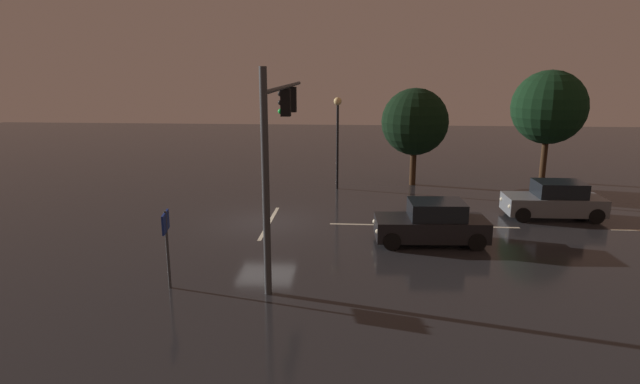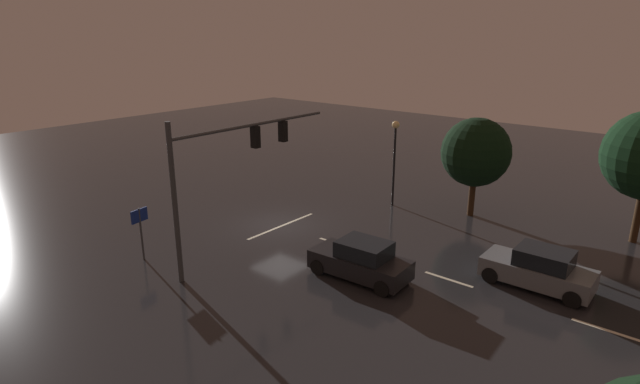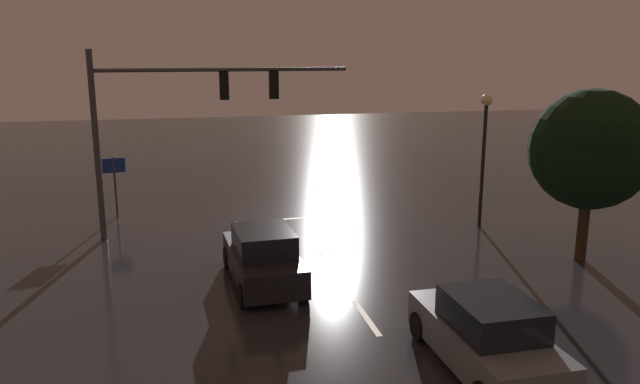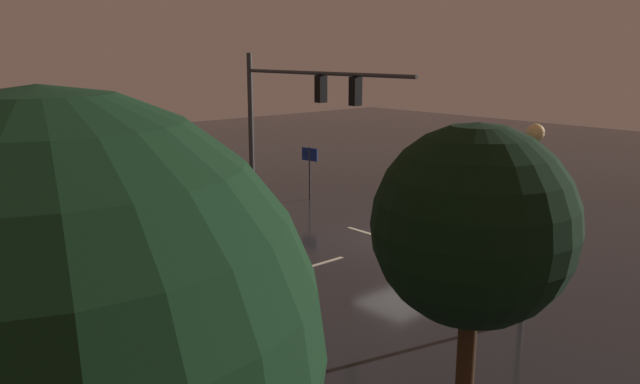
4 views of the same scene
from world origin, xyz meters
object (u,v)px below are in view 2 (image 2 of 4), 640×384
object	(u,v)px
car_approaching	(361,261)
tree_left_near	(476,152)
car_distant	(539,269)
route_sign	(140,223)
street_lamp_left_kerb	(395,147)
traffic_signal_assembly	(229,159)

from	to	relation	value
car_approaching	tree_left_near	size ratio (longest dim) A/B	0.79
car_distant	route_sign	xyz separation A→B (m)	(8.86, -14.85, 1.01)
car_distant	street_lamp_left_kerb	xyz separation A→B (m)	(-5.08, -10.14, 2.79)
car_distant	tree_left_near	distance (m)	9.11
tree_left_near	street_lamp_left_kerb	bearing A→B (deg)	-72.75
traffic_signal_assembly	car_approaching	world-z (taller)	traffic_signal_assembly
traffic_signal_assembly	street_lamp_left_kerb	size ratio (longest dim) A/B	1.79
car_approaching	tree_left_near	xyz separation A→B (m)	(-10.41, 0.32, 2.88)
traffic_signal_assembly	car_approaching	distance (m)	7.19
traffic_signal_assembly	tree_left_near	distance (m)	13.92
traffic_signal_assembly	route_sign	xyz separation A→B (m)	(2.77, -3.14, -2.93)
traffic_signal_assembly	street_lamp_left_kerb	distance (m)	11.35
car_approaching	car_distant	size ratio (longest dim) A/B	1.01
street_lamp_left_kerb	route_sign	size ratio (longest dim) A/B	2.05
route_sign	traffic_signal_assembly	bearing A→B (deg)	131.35
traffic_signal_assembly	car_approaching	xyz separation A→B (m)	(-2.13, 5.63, -3.94)
tree_left_near	car_approaching	bearing A→B (deg)	-1.74
car_approaching	street_lamp_left_kerb	bearing A→B (deg)	-155.83
route_sign	tree_left_near	bearing A→B (deg)	149.30
traffic_signal_assembly	car_distant	size ratio (longest dim) A/B	2.09
car_distant	tree_left_near	bearing A→B (deg)	-138.18
car_approaching	car_distant	distance (m)	7.26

